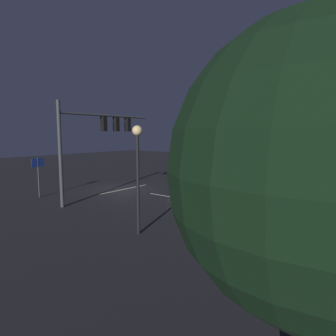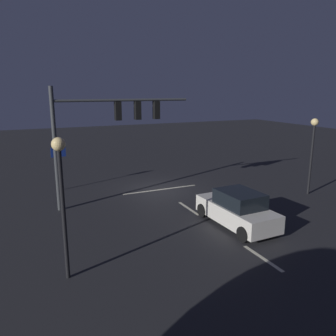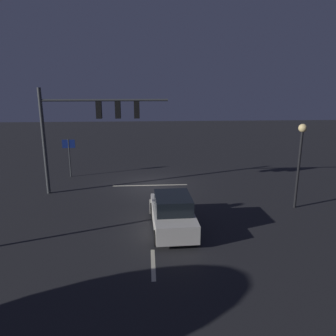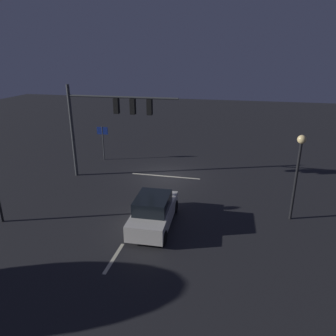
{
  "view_description": "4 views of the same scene",
  "coord_description": "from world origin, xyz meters",
  "views": [
    {
      "loc": [
        15.89,
        17.07,
        4.45
      ],
      "look_at": [
        -0.43,
        4.23,
        1.98
      ],
      "focal_mm": 30.86,
      "sensor_mm": 36.0,
      "label": 1
    },
    {
      "loc": [
        8.06,
        19.07,
        6.22
      ],
      "look_at": [
        0.49,
        2.38,
        1.95
      ],
      "focal_mm": 35.81,
      "sensor_mm": 36.0,
      "label": 2
    },
    {
      "loc": [
        0.14,
        20.73,
        6.52
      ],
      "look_at": [
        -0.91,
        4.61,
        2.34
      ],
      "focal_mm": 34.15,
      "sensor_mm": 36.0,
      "label": 3
    },
    {
      "loc": [
        -4.8,
        20.66,
        8.38
      ],
      "look_at": [
        -1.0,
        3.77,
        2.01
      ],
      "focal_mm": 33.65,
      "sensor_mm": 36.0,
      "label": 4
    }
  ],
  "objects": [
    {
      "name": "street_lamp_right_kerb",
      "position": [
        6.92,
        8.33,
        3.39
      ],
      "size": [
        0.44,
        0.44,
        4.81
      ],
      "color": "black",
      "rests_on": "ground_plane"
    },
    {
      "name": "route_sign",
      "position": [
        5.82,
        -2.39,
        2.02
      ],
      "size": [
        0.9,
        0.11,
        2.81
      ],
      "color": "#383A3D",
      "rests_on": "ground_plane"
    },
    {
      "name": "lane_dash_far",
      "position": [
        0.0,
        4.0,
        0.0
      ],
      "size": [
        0.16,
        2.2,
        0.01
      ],
      "primitive_type": "cube",
      "rotation": [
        0.0,
        0.0,
        1.57
      ],
      "color": "beige",
      "rests_on": "ground_plane"
    },
    {
      "name": "lane_dash_mid",
      "position": [
        0.0,
        10.0,
        0.0
      ],
      "size": [
        0.16,
        2.2,
        0.01
      ],
      "primitive_type": "cube",
      "rotation": [
        0.0,
        0.0,
        1.57
      ],
      "color": "beige",
      "rests_on": "ground_plane"
    },
    {
      "name": "traffic_signal_assembly",
      "position": [
        3.58,
        1.33,
        4.54
      ],
      "size": [
        7.57,
        0.47,
        6.42
      ],
      "color": "#383A3D",
      "rests_on": "ground_plane"
    },
    {
      "name": "stop_bar",
      "position": [
        0.0,
        0.14,
        0.0
      ],
      "size": [
        5.0,
        0.16,
        0.01
      ],
      "primitive_type": "cube",
      "color": "beige",
      "rests_on": "ground_plane"
    },
    {
      "name": "street_lamp_left_kerb",
      "position": [
        -7.92,
        4.69,
        3.27
      ],
      "size": [
        0.44,
        0.44,
        4.61
      ],
      "color": "black",
      "rests_on": "ground_plane"
    },
    {
      "name": "car_approaching",
      "position": [
        -0.97,
        6.97,
        0.8
      ],
      "size": [
        2.03,
        4.42,
        1.7
      ],
      "color": "silver",
      "rests_on": "ground_plane"
    },
    {
      "name": "ground_plane",
      "position": [
        0.0,
        0.0,
        0.0
      ],
      "size": [
        80.0,
        80.0,
        0.0
      ],
      "primitive_type": "plane",
      "color": "#232326"
    }
  ]
}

